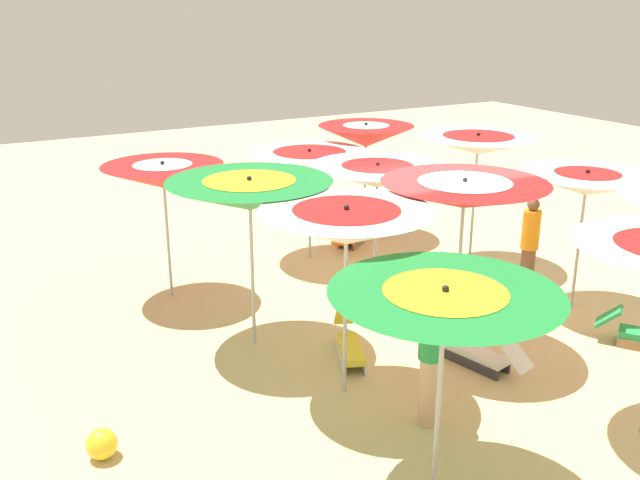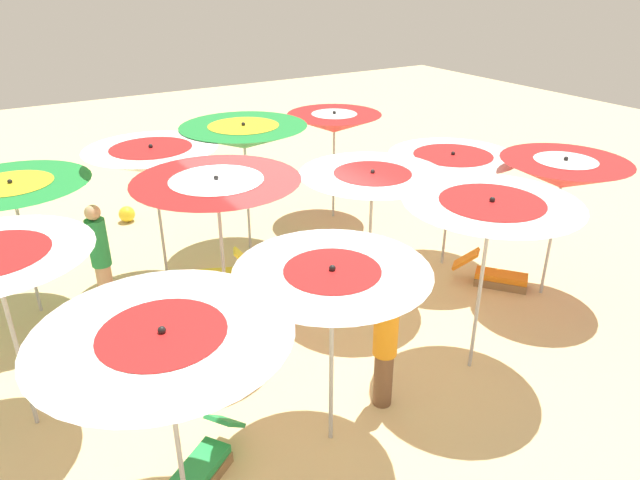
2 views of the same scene
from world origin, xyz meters
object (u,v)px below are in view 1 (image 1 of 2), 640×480
Objects in this scene: beach_umbrella_2 at (346,226)px; beach_umbrella_9 at (478,145)px; beach_umbrella_1 at (250,195)px; beach_umbrella_8 at (366,136)px; lounger_1 at (350,344)px; beach_umbrella_3 at (444,309)px; beachgoer_1 at (530,243)px; beach_umbrella_4 at (309,160)px; beach_umbrella_5 at (377,176)px; beach_ball at (102,444)px; lounger_0 at (482,355)px; beach_umbrella_0 at (163,176)px; beachgoer_0 at (431,349)px; beach_umbrella_10 at (586,184)px; lounger_2 at (351,236)px; beach_umbrella_6 at (464,194)px.

beach_umbrella_9 is (-4.51, -2.84, 0.06)m from beach_umbrella_2.
beach_umbrella_1 reaches higher than beach_umbrella_8.
beach_umbrella_1 is 2.51m from lounger_1.
beach_umbrella_3 is 5.85m from beachgoer_1.
beach_umbrella_1 is at bearing 11.74° from beach_umbrella_9.
beach_umbrella_4 is 0.98× the size of beach_umbrella_5.
beach_umbrella_9 is (-2.51, 1.77, 0.36)m from beach_umbrella_4.
beach_umbrella_4 reaches higher than beach_ball.
beach_umbrella_8 is 6.27m from lounger_0.
beach_umbrella_0 reaches higher than lounger_1.
lounger_0 is at bearing -141.63° from beach_umbrella_3.
beach_umbrella_1 reaches higher than beach_umbrella_5.
beach_umbrella_0 is at bearing -93.35° from beachgoer_1.
beachgoer_0 is (-0.49, 1.11, -1.25)m from beach_umbrella_2.
beach_umbrella_8 is 5.89m from lounger_1.
beach_umbrella_10 reaches higher than lounger_0.
beach_umbrella_9 reaches higher than beachgoer_1.
lounger_0 is at bearing 84.55° from beach_umbrella_5.
beach_umbrella_8 reaches higher than beach_umbrella_10.
beach_umbrella_3 is 1.84× the size of lounger_1.
lounger_2 reaches higher than beach_ball.
beach_umbrella_10 is (-0.13, 2.39, -0.22)m from beach_umbrella_9.
beach_umbrella_10 is (-2.39, 2.26, 0.07)m from beach_umbrella_5.
lounger_1 is (1.43, -1.12, 0.02)m from lounger_0.
lounger_2 is (-1.08, -0.21, -1.73)m from beach_umbrella_4.
beach_umbrella_1 reaches higher than lounger_0.
beach_umbrella_5 reaches higher than beach_umbrella_4.
beach_umbrella_6 is at bearing 45.97° from beach_umbrella_9.
beach_umbrella_10 is at bearing 34.03° from beachgoer_1.
beach_umbrella_2 reaches higher than beachgoer_1.
beach_umbrella_4 is 4.93m from beach_umbrella_10.
beach_umbrella_10 is at bearing 165.09° from beach_umbrella_1.
beach_umbrella_8 is 4.25m from beachgoer_1.
beach_ball is at bearing 71.46° from lounger_0.
beach_umbrella_5 is at bearing -98.29° from beachgoer_1.
lounger_2 is (-4.04, -0.74, -1.89)m from beach_umbrella_0.
beach_umbrella_8 is 6.95× the size of beach_ball.
beach_umbrella_5 reaches higher than beach_ball.
beach_umbrella_8 is at bearing -165.24° from beach_umbrella_0.
lounger_1 is at bearing 114.02° from beach_umbrella_0.
beach_umbrella_10 is 1.24× the size of beachgoer_0.
lounger_2 is at bearing -142.29° from beach_ball.
beach_umbrella_0 is at bearing 151.96° from lounger_2.
beachgoer_0 is (-0.64, -0.95, -1.02)m from beach_umbrella_3.
beachgoer_1 reaches higher than lounger_2.
lounger_1 is at bearing -16.71° from beach_umbrella_6.
beach_umbrella_0 is 0.93× the size of beach_umbrella_1.
lounger_1 is at bearing 132.13° from beach_umbrella_1.
beach_umbrella_4 is at bearing -119.44° from beachgoer_1.
beach_umbrella_9 is at bearing -133.58° from beach_umbrella_3.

